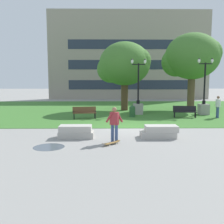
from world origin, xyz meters
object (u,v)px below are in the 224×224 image
Objects in this scene: concrete_block_center at (76,132)px; person_skateboarder at (114,122)px; park_bench_near_right at (185,111)px; lamp_post_right at (204,103)px; lamp_post_center at (138,103)px; park_bench_near_left at (84,112)px; concrete_block_left at (159,132)px; trash_bin at (132,111)px; person_bystander_near_lawn at (218,106)px; skateboard at (111,143)px.

person_skateboarder reaches higher than concrete_block_center.
park_bench_near_right is 0.39× the size of lamp_post_right.
park_bench_near_right is 4.04m from lamp_post_center.
park_bench_near_left is 7.90m from park_bench_near_right.
lamp_post_center is at bearing 29.57° from park_bench_near_left.
concrete_block_center is 0.97× the size of park_bench_near_left.
park_bench_near_right reaches higher than concrete_block_left.
park_bench_near_left is at bearing -150.43° from lamp_post_center.
park_bench_near_left is 1.94× the size of trash_bin.
lamp_post_center is 2.78× the size of person_bystander_near_lawn.
park_bench_near_left and park_bench_near_right have the same top height.
park_bench_near_left is (-2.12, 7.64, -0.43)m from person_skateboarder.
trash_bin is at bearing 78.63° from skateboard.
lamp_post_center is (4.41, 2.50, 0.46)m from park_bench_near_left.
lamp_post_center reaches higher than park_bench_near_left.
lamp_post_right is at bearing 52.02° from skateboard.
park_bench_near_right is at bearing 55.47° from skateboard.
trash_bin is (-0.65, -1.68, -0.49)m from lamp_post_center.
trash_bin is (3.76, 0.82, -0.04)m from park_bench_near_left.
person_skateboarder is 11.41m from person_bystander_near_lawn.
concrete_block_left is at bearing -84.52° from trash_bin.
concrete_block_left is 1.98× the size of trash_bin.
lamp_post_right is (8.04, 10.29, 0.91)m from skateboard.
park_bench_near_right is at bearing -141.35° from lamp_post_right.
park_bench_near_left is 1.09× the size of person_bystander_near_lawn.
concrete_block_center is 10.05m from lamp_post_center.
person_bystander_near_lawn is (10.39, 0.22, 0.44)m from park_bench_near_left.
person_skateboarder is at bearing -136.47° from person_bystander_near_lawn.
concrete_block_left is 8.03m from park_bench_near_left.
trash_bin is at bearing 175.32° from park_bench_near_right.
person_skateboarder is 8.63m from trash_bin.
trash_bin is 0.56× the size of person_bystander_near_lawn.
person_skateboarder is at bearing 71.97° from skateboard.
person_skateboarder is at bearing -125.34° from park_bench_near_right.
lamp_post_center is at bearing 77.27° from person_skateboarder.
person_skateboarder is at bearing -28.36° from concrete_block_center.
concrete_block_center and concrete_block_left have the same top height.
person_skateboarder is at bearing -102.73° from lamp_post_center.
concrete_block_center is at bearing -138.38° from lamp_post_right.
lamp_post_center is at bearing 176.72° from lamp_post_right.
person_bystander_near_lawn is at bearing 49.35° from concrete_block_left.
concrete_block_left is 7.92m from park_bench_near_right.
park_bench_near_right is at bearing 54.66° from person_skateboarder.
person_bystander_near_lawn is at bearing -78.75° from lamp_post_right.
concrete_block_center is at bearing -116.05° from trash_bin.
concrete_block_left is 0.40× the size of lamp_post_right.
skateboard is 0.18× the size of lamp_post_right.
skateboard is 0.91× the size of trash_bin.
lamp_post_right is 2.00m from person_bystander_near_lawn.
concrete_block_left is at bearing -130.65° from person_bystander_near_lawn.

